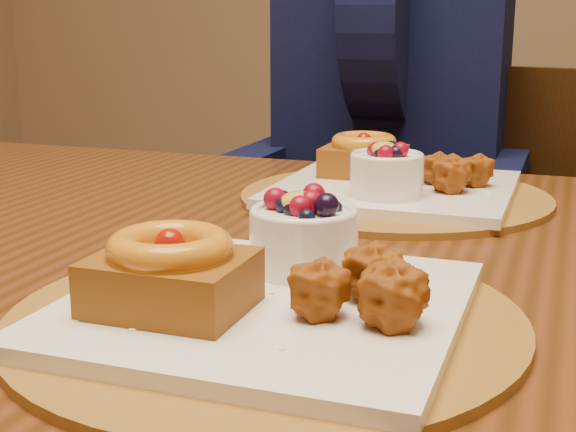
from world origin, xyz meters
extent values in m
cube|color=#3C1F0B|center=(0.06, 0.11, 0.73)|extent=(1.60, 0.90, 0.04)
cylinder|color=#3C1F0B|center=(-0.66, 0.48, 0.36)|extent=(0.06, 0.06, 0.71)
cylinder|color=brown|center=(0.06, -0.11, 0.76)|extent=(0.38, 0.38, 0.01)
cube|color=white|center=(0.06, -0.11, 0.77)|extent=(0.28, 0.28, 0.01)
cube|color=#472206|center=(0.00, -0.15, 0.79)|extent=(0.11, 0.09, 0.04)
torus|color=#B0690A|center=(0.00, -0.15, 0.82)|extent=(0.09, 0.09, 0.02)
sphere|color=#8F0E02|center=(0.00, -0.15, 0.82)|extent=(0.02, 0.02, 0.02)
sphere|color=#97440B|center=(0.13, -0.08, 0.79)|extent=(0.04, 0.04, 0.04)
sphere|color=#97440B|center=(0.10, -0.13, 0.79)|extent=(0.04, 0.04, 0.04)
sphere|color=#97440B|center=(0.15, -0.13, 0.79)|extent=(0.04, 0.04, 0.04)
cylinder|color=white|center=(0.06, -0.03, 0.80)|extent=(0.09, 0.09, 0.05)
torus|color=white|center=(0.06, -0.03, 0.82)|extent=(0.09, 0.09, 0.01)
ellipsoid|color=gold|center=(0.06, -0.03, 0.83)|extent=(0.03, 0.03, 0.02)
cylinder|color=brown|center=(0.06, 0.33, 0.76)|extent=(0.38, 0.38, 0.01)
cube|color=white|center=(0.06, 0.33, 0.77)|extent=(0.28, 0.28, 0.01)
cube|color=#472206|center=(0.00, 0.38, 0.79)|extent=(0.10, 0.08, 0.04)
torus|color=#B0690A|center=(0.00, 0.38, 0.82)|extent=(0.08, 0.08, 0.02)
sphere|color=#8F0E02|center=(0.00, 0.38, 0.82)|extent=(0.02, 0.02, 0.02)
sphere|color=#97440B|center=(0.13, 0.31, 0.79)|extent=(0.04, 0.04, 0.04)
sphere|color=#97440B|center=(0.10, 0.35, 0.79)|extent=(0.04, 0.04, 0.04)
sphere|color=#97440B|center=(0.15, 0.35, 0.79)|extent=(0.04, 0.04, 0.04)
cylinder|color=white|center=(0.06, 0.26, 0.80)|extent=(0.08, 0.08, 0.05)
torus|color=white|center=(0.06, 0.26, 0.82)|extent=(0.08, 0.08, 0.01)
ellipsoid|color=gold|center=(0.06, 0.26, 0.83)|extent=(0.03, 0.03, 0.02)
cube|color=black|center=(0.05, 0.66, 0.44)|extent=(0.54, 0.54, 0.04)
cylinder|color=black|center=(-0.07, 0.90, 0.21)|extent=(0.04, 0.04, 0.42)
cube|color=black|center=(0.11, 0.85, 0.67)|extent=(0.42, 0.15, 0.45)
cube|color=black|center=(-0.05, 0.79, 0.74)|extent=(0.39, 0.20, 0.55)
cylinder|color=black|center=(-0.05, 0.79, 0.99)|extent=(0.09, 0.42, 0.42)
cube|color=black|center=(-0.25, 0.67, 0.72)|extent=(0.07, 0.28, 0.07)
cube|color=black|center=(0.15, 0.67, 0.72)|extent=(0.07, 0.28, 0.07)
camera|label=1|loc=(0.26, -0.62, 0.97)|focal=50.00mm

